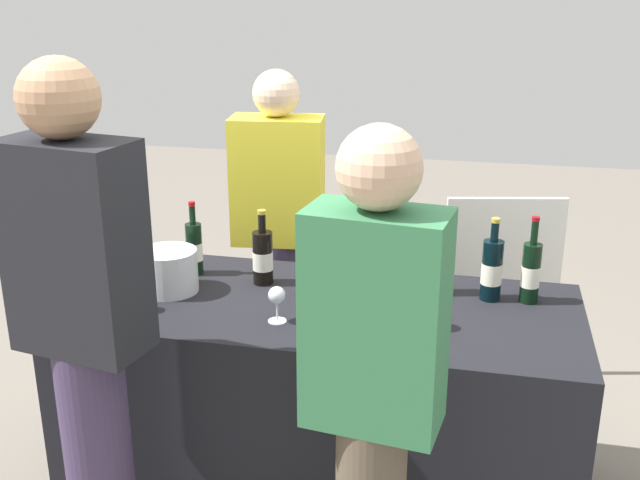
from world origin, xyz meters
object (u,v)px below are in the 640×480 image
wine_glass_2 (426,300)px  server_pouring (279,228)px  wine_bottle_2 (314,268)px  wine_glass_0 (132,288)px  wine_bottle_3 (362,270)px  wine_bottle_4 (438,267)px  wine_bottle_0 (194,248)px  wine_glass_1 (277,297)px  guest_0 (83,319)px  wine_bottle_1 (263,257)px  menu_board (500,289)px  wine_bottle_6 (531,272)px  wine_bottle_5 (492,269)px  ice_bucket (169,271)px  guest_1 (373,392)px

wine_glass_2 → server_pouring: server_pouring is taller
wine_bottle_2 → wine_glass_0: (-0.61, -0.30, -0.02)m
wine_bottle_3 → wine_bottle_4: (0.27, 0.12, -0.01)m
wine_bottle_0 → wine_glass_0: (-0.08, -0.40, -0.02)m
wine_bottle_3 → wine_glass_1: 0.37m
wine_bottle_4 → guest_0: guest_0 is taller
wine_bottle_2 → wine_glass_1: (-0.07, -0.28, -0.01)m
wine_bottle_1 → menu_board: (0.95, 0.93, -0.43)m
wine_bottle_6 → wine_bottle_5: bearing=-177.6°
server_pouring → ice_bucket: bearing=64.8°
wine_bottle_5 → guest_1: bearing=-108.0°
wine_bottle_4 → server_pouring: 0.93m
server_pouring → wine_bottle_0: bearing=61.5°
wine_bottle_1 → menu_board: 1.40m
guest_0 → wine_glass_1: bearing=51.7°
wine_bottle_0 → wine_glass_1: wine_bottle_0 is taller
wine_bottle_1 → wine_glass_1: (0.15, -0.33, -0.02)m
wine_bottle_0 → wine_bottle_6: 1.33m
wine_bottle_3 → wine_glass_0: (-0.79, -0.30, -0.02)m
wine_bottle_4 → ice_bucket: 1.03m
wine_bottle_3 → wine_bottle_4: wine_bottle_3 is taller
wine_bottle_2 → server_pouring: (-0.32, 0.62, -0.06)m
wine_bottle_6 → guest_0: 1.59m
wine_bottle_2 → wine_glass_2: wine_bottle_2 is taller
guest_0 → guest_1: size_ratio=1.08×
wine_bottle_1 → guest_0: size_ratio=0.17×
server_pouring → menu_board: bearing=-167.7°
wine_glass_2 → wine_bottle_4: bearing=87.4°
wine_bottle_5 → menu_board: size_ratio=0.34×
wine_bottle_6 → menu_board: 1.00m
server_pouring → guest_1: size_ratio=0.97×
wine_bottle_0 → wine_bottle_5: size_ratio=0.96×
server_pouring → wine_bottle_3: bearing=121.6°
wine_bottle_4 → wine_bottle_6: 0.34m
guest_1 → menu_board: guest_1 is taller
guest_1 → server_pouring: bearing=122.2°
wine_bottle_4 → wine_bottle_6: (0.34, -0.01, 0.01)m
ice_bucket → guest_1: 1.17m
wine_bottle_1 → wine_bottle_3: 0.41m
wine_glass_1 → server_pouring: server_pouring is taller
wine_bottle_3 → wine_glass_1: size_ratio=2.36×
ice_bucket → guest_0: size_ratio=0.13×
wine_bottle_2 → wine_glass_1: 0.28m
wine_bottle_4 → wine_glass_2: bearing=-92.6°
wine_bottle_0 → wine_glass_0: bearing=-101.6°
wine_bottle_1 → wine_bottle_5: bearing=2.3°
wine_bottle_0 → server_pouring: (0.21, 0.53, -0.07)m
wine_bottle_2 → wine_bottle_6: (0.80, 0.10, 0.01)m
ice_bucket → menu_board: size_ratio=0.23×
wine_glass_1 → guest_1: bearing=-52.5°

